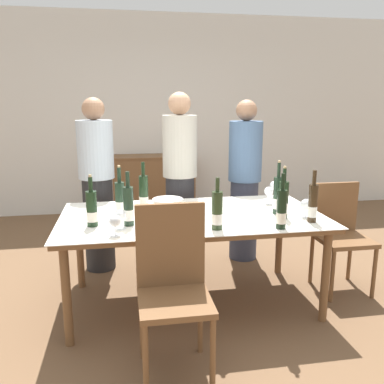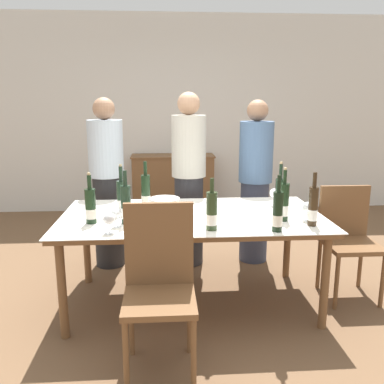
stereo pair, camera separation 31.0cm
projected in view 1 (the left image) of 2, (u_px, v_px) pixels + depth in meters
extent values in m
plane|color=brown|center=(192.00, 302.00, 3.30)|extent=(12.00, 12.00, 0.00)
cube|color=silver|center=(157.00, 115.00, 5.88)|extent=(8.00, 0.10, 2.80)
cube|color=brown|center=(154.00, 186.00, 5.80)|extent=(1.13, 0.44, 0.83)
cube|color=brown|center=(153.00, 156.00, 5.71)|extent=(1.17, 0.46, 0.02)
cylinder|color=brown|center=(67.00, 297.00, 2.65)|extent=(0.06, 0.06, 0.70)
cylinder|color=brown|center=(325.00, 277.00, 2.95)|extent=(0.06, 0.06, 0.70)
cylinder|color=brown|center=(80.00, 249.00, 3.51)|extent=(0.06, 0.06, 0.70)
cylinder|color=brown|center=(279.00, 238.00, 3.81)|extent=(0.06, 0.06, 0.70)
cube|color=brown|center=(192.00, 218.00, 3.15)|extent=(1.98, 1.05, 0.04)
cube|color=white|center=(192.00, 215.00, 3.14)|extent=(2.01, 1.08, 0.01)
cylinder|color=white|center=(168.00, 211.00, 2.89)|extent=(0.21, 0.21, 0.18)
cylinder|color=white|center=(168.00, 200.00, 2.87)|extent=(0.22, 0.22, 0.01)
cylinder|color=black|center=(283.00, 200.00, 3.03)|extent=(0.07, 0.07, 0.28)
cylinder|color=white|center=(283.00, 208.00, 3.04)|extent=(0.08, 0.08, 0.08)
cylinder|color=black|center=(285.00, 175.00, 2.99)|extent=(0.03, 0.03, 0.10)
cylinder|color=tan|center=(285.00, 167.00, 2.97)|extent=(0.02, 0.02, 0.02)
cylinder|color=#28381E|center=(217.00, 211.00, 2.76)|extent=(0.08, 0.08, 0.26)
cylinder|color=white|center=(217.00, 219.00, 2.77)|extent=(0.08, 0.08, 0.07)
cylinder|color=#28381E|center=(218.00, 185.00, 2.72)|extent=(0.03, 0.03, 0.10)
cylinder|color=#1E3323|center=(278.00, 195.00, 3.15)|extent=(0.07, 0.07, 0.29)
cylinder|color=white|center=(277.00, 203.00, 3.16)|extent=(0.07, 0.07, 0.08)
cylinder|color=#1E3323|center=(279.00, 170.00, 3.10)|extent=(0.03, 0.03, 0.11)
cylinder|color=tan|center=(279.00, 162.00, 3.09)|extent=(0.02, 0.02, 0.02)
cylinder|color=black|center=(282.00, 209.00, 2.77)|extent=(0.07, 0.07, 0.27)
cylinder|color=silver|center=(281.00, 218.00, 2.79)|extent=(0.07, 0.07, 0.08)
cylinder|color=black|center=(283.00, 182.00, 2.73)|extent=(0.02, 0.02, 0.11)
cylinder|color=#332314|center=(313.00, 203.00, 2.93)|extent=(0.07, 0.07, 0.28)
cylinder|color=white|center=(312.00, 212.00, 2.94)|extent=(0.07, 0.07, 0.08)
cylinder|color=#332314|center=(315.00, 177.00, 2.89)|extent=(0.03, 0.03, 0.10)
cylinder|color=#1E3323|center=(129.00, 206.00, 2.84)|extent=(0.07, 0.07, 0.28)
cylinder|color=white|center=(129.00, 215.00, 2.86)|extent=(0.07, 0.07, 0.08)
cylinder|color=#1E3323|center=(128.00, 179.00, 2.80)|extent=(0.03, 0.03, 0.11)
cylinder|color=#1E3323|center=(120.00, 199.00, 3.11)|extent=(0.07, 0.07, 0.26)
cylinder|color=white|center=(120.00, 206.00, 3.12)|extent=(0.08, 0.08, 0.07)
cylinder|color=#1E3323|center=(119.00, 175.00, 3.07)|extent=(0.03, 0.03, 0.11)
cylinder|color=tan|center=(119.00, 166.00, 3.06)|extent=(0.02, 0.02, 0.02)
cylinder|color=black|center=(92.00, 209.00, 2.83)|extent=(0.08, 0.08, 0.25)
cylinder|color=silver|center=(92.00, 216.00, 2.84)|extent=(0.08, 0.08, 0.07)
cylinder|color=black|center=(90.00, 184.00, 2.79)|extent=(0.03, 0.03, 0.10)
cylinder|color=tan|center=(90.00, 176.00, 2.78)|extent=(0.02, 0.02, 0.02)
cylinder|color=black|center=(144.00, 194.00, 3.22)|extent=(0.07, 0.07, 0.29)
cylinder|color=silver|center=(144.00, 201.00, 3.23)|extent=(0.07, 0.07, 0.08)
cylinder|color=black|center=(143.00, 169.00, 3.17)|extent=(0.03, 0.03, 0.11)
cylinder|color=white|center=(274.00, 197.00, 3.70)|extent=(0.07, 0.07, 0.00)
cylinder|color=white|center=(274.00, 193.00, 3.69)|extent=(0.01, 0.01, 0.08)
sphere|color=white|center=(274.00, 185.00, 3.68)|extent=(0.08, 0.08, 0.08)
cylinder|color=white|center=(121.00, 229.00, 2.79)|extent=(0.07, 0.07, 0.00)
cylinder|color=white|center=(121.00, 223.00, 2.78)|extent=(0.01, 0.01, 0.07)
sphere|color=white|center=(120.00, 215.00, 2.77)|extent=(0.07, 0.07, 0.07)
cylinder|color=white|center=(116.00, 235.00, 2.65)|extent=(0.08, 0.08, 0.00)
cylinder|color=white|center=(116.00, 230.00, 2.64)|extent=(0.01, 0.01, 0.06)
sphere|color=white|center=(115.00, 221.00, 2.63)|extent=(0.08, 0.08, 0.08)
cylinder|color=white|center=(268.00, 203.00, 3.48)|extent=(0.07, 0.07, 0.00)
cylinder|color=white|center=(268.00, 199.00, 3.47)|extent=(0.01, 0.01, 0.08)
sphere|color=white|center=(269.00, 191.00, 3.46)|extent=(0.08, 0.08, 0.08)
cylinder|color=white|center=(305.00, 217.00, 3.07)|extent=(0.07, 0.07, 0.00)
cylinder|color=white|center=(306.00, 212.00, 3.06)|extent=(0.01, 0.01, 0.07)
sphere|color=white|center=(306.00, 204.00, 3.05)|extent=(0.08, 0.08, 0.08)
cylinder|color=brown|center=(146.00, 362.00, 2.18)|extent=(0.03, 0.03, 0.45)
cylinder|color=brown|center=(213.00, 355.00, 2.24)|extent=(0.03, 0.03, 0.45)
cylinder|color=brown|center=(142.00, 326.00, 2.54)|extent=(0.03, 0.03, 0.45)
cylinder|color=brown|center=(200.00, 320.00, 2.60)|extent=(0.03, 0.03, 0.45)
cube|color=brown|center=(175.00, 302.00, 2.34)|extent=(0.42, 0.42, 0.04)
cube|color=brown|center=(170.00, 245.00, 2.46)|extent=(0.42, 0.04, 0.52)
cylinder|color=brown|center=(332.00, 277.00, 3.26)|extent=(0.03, 0.03, 0.44)
cylinder|color=brown|center=(374.00, 273.00, 3.32)|extent=(0.03, 0.03, 0.44)
cylinder|color=brown|center=(311.00, 259.00, 3.62)|extent=(0.03, 0.03, 0.44)
cylinder|color=brown|center=(350.00, 257.00, 3.68)|extent=(0.03, 0.03, 0.44)
cube|color=brown|center=(344.00, 240.00, 3.42)|extent=(0.42, 0.42, 0.04)
cube|color=brown|center=(334.00, 207.00, 3.55)|extent=(0.42, 0.04, 0.44)
cylinder|color=#262628|center=(99.00, 224.00, 3.89)|extent=(0.28, 0.28, 0.89)
cylinder|color=silver|center=(95.00, 150.00, 3.74)|extent=(0.33, 0.33, 0.53)
sphere|color=#A37556|center=(93.00, 109.00, 3.66)|extent=(0.20, 0.20, 0.20)
cylinder|color=#2D2D33|center=(180.00, 220.00, 4.02)|extent=(0.28, 0.28, 0.89)
cylinder|color=beige|center=(180.00, 146.00, 3.86)|extent=(0.33, 0.33, 0.58)
sphere|color=tan|center=(179.00, 103.00, 3.78)|extent=(0.21, 0.21, 0.21)
cylinder|color=#383F56|center=(243.00, 219.00, 4.17)|extent=(0.28, 0.28, 0.82)
cylinder|color=#4C6B93|center=(245.00, 151.00, 4.02)|extent=(0.33, 0.33, 0.59)
sphere|color=#A37556|center=(247.00, 110.00, 3.93)|extent=(0.21, 0.21, 0.21)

